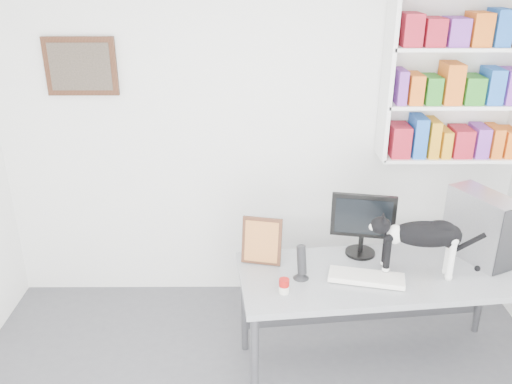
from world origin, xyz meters
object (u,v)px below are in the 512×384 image
desk (381,322)px  keyboard (366,277)px  monitor (362,224)px  leaning_print (262,240)px  cat (422,248)px  bookshelf (458,76)px  speaker (302,262)px  pc_tower (481,226)px  soup_can (284,286)px

desk → keyboard: bearing=-153.4°
monitor → leaning_print: (-0.67, -0.10, -0.06)m
cat → keyboard: bearing=-164.6°
bookshelf → monitor: bookshelf is taller
speaker → desk: bearing=-22.0°
pc_tower → leaning_print: bearing=156.7°
monitor → cat: size_ratio=0.71×
monitor → pc_tower: size_ratio=0.97×
soup_can → cat: bearing=13.0°
monitor → keyboard: bearing=-82.6°
soup_can → cat: cat is taller
speaker → cat: size_ratio=0.37×
speaker → leaning_print: (-0.24, 0.20, 0.04)m
bookshelf → pc_tower: 1.09m
speaker → cat: bearing=-26.6°
monitor → speaker: bearing=-133.7°
pc_tower → cat: size_ratio=0.73×
keyboard → soup_can: 0.54m
bookshelf → desk: bearing=-124.8°
monitor → speaker: size_ratio=1.91×
desk → cat: size_ratio=2.96×
pc_tower → cat: (-0.45, -0.22, -0.03)m
monitor → pc_tower: (0.76, -0.04, 0.01)m
soup_can → speaker: bearing=54.5°
keyboard → pc_tower: 0.86m
desk → monitor: 0.67m
soup_can → cat: 0.89m
monitor → keyboard: 0.38m
desk → pc_tower: pc_tower is taller
bookshelf → cat: bearing=-114.5°
desk → monitor: bearing=112.2°
monitor → keyboard: size_ratio=0.96×
keyboard → leaning_print: leaning_print is taller
bookshelf → monitor: (-0.73, -0.64, -0.85)m
pc_tower → bookshelf: bearing=67.3°
keyboard → leaning_print: size_ratio=1.44×
monitor → cat: 0.42m
monitor → soup_can: 0.73m
bookshelf → pc_tower: bearing=-87.2°
keyboard → pc_tower: pc_tower is taller
bookshelf → desk: size_ratio=0.66×
speaker → pc_tower: bearing=-17.2°
cat → leaning_print: bearing=176.0°
speaker → leaning_print: 0.32m
pc_tower → speaker: 1.22m
monitor → leaning_print: bearing=-160.4°
monitor → cat: monitor is taller
bookshelf → desk: 1.81m
keyboard → cat: bearing=22.7°
monitor → pc_tower: bearing=7.6°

